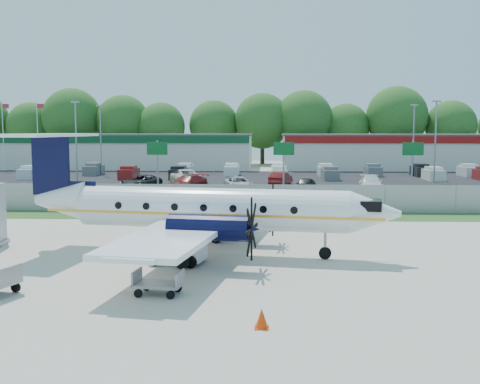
{
  "coord_description": "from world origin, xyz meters",
  "views": [
    {
      "loc": [
        1.62,
        -29.07,
        5.99
      ],
      "look_at": [
        0.0,
        6.0,
        2.3
      ],
      "focal_mm": 45.0,
      "sensor_mm": 36.0,
      "label": 1
    }
  ],
  "objects": [
    {
      "name": "light_pole_nw",
      "position": [
        -20.0,
        38.0,
        5.23
      ],
      "size": [
        0.9,
        0.35,
        9.09
      ],
      "color": "gray",
      "rests_on": "ground"
    },
    {
      "name": "flagpole_east",
      "position": [
        -30.92,
        55.0,
        5.64
      ],
      "size": [
        1.06,
        0.12,
        10.0
      ],
      "color": "white",
      "rests_on": "ground"
    },
    {
      "name": "parked_car_c",
      "position": [
        -1.2,
        28.98,
        0.0
      ],
      "size": [
        3.31,
        5.28,
        1.36
      ],
      "primitive_type": "imported",
      "rotation": [
        0.0,
        0.0,
        0.23
      ],
      "color": "silver",
      "rests_on": "ground"
    },
    {
      "name": "access_road",
      "position": [
        0.0,
        19.0,
        0.01
      ],
      "size": [
        170.0,
        8.0,
        0.02
      ],
      "primitive_type": "cube",
      "color": "black",
      "rests_on": "ground"
    },
    {
      "name": "road_car_west",
      "position": [
        -13.13,
        17.6,
        0.0
      ],
      "size": [
        6.09,
        3.11,
        1.64
      ],
      "primitive_type": "imported",
      "rotation": [
        0.0,
        0.0,
        1.64
      ],
      "color": "black",
      "rests_on": "ground"
    },
    {
      "name": "baggage_cart_far",
      "position": [
        -2.32,
        -7.95,
        0.42
      ],
      "size": [
        1.83,
        1.24,
        0.9
      ],
      "color": "gray",
      "rests_on": "ground"
    },
    {
      "name": "cone_starboard_wing",
      "position": [
        -4.0,
        3.73,
        0.23
      ],
      "size": [
        0.35,
        0.35,
        0.49
      ],
      "color": "red",
      "rests_on": "ground"
    },
    {
      "name": "building_west",
      "position": [
        -24.0,
        61.98,
        2.63
      ],
      "size": [
        46.4,
        12.4,
        5.24
      ],
      "color": "silver",
      "rests_on": "ground"
    },
    {
      "name": "parked_car_a",
      "position": [
        -10.98,
        29.59,
        0.0
      ],
      "size": [
        3.99,
        5.86,
        1.49
      ],
      "primitive_type": "imported",
      "rotation": [
        0.0,
        0.0,
        -0.31
      ],
      "color": "black",
      "rests_on": "ground"
    },
    {
      "name": "pushback_tug",
      "position": [
        -2.25,
        -2.86,
        0.6
      ],
      "size": [
        2.56,
        2.07,
        1.25
      ],
      "color": "white",
      "rests_on": "ground"
    },
    {
      "name": "cone_port_wing",
      "position": [
        1.46,
        -11.45,
        0.29
      ],
      "size": [
        0.43,
        0.43,
        0.61
      ],
      "color": "red",
      "rests_on": "ground"
    },
    {
      "name": "parked_car_b",
      "position": [
        -6.14,
        28.64,
        0.0
      ],
      "size": [
        4.11,
        5.69,
        1.53
      ],
      "primitive_type": "imported",
      "rotation": [
        0.0,
        0.0,
        -0.42
      ],
      "color": "maroon",
      "rests_on": "ground"
    },
    {
      "name": "parked_car_d",
      "position": [
        5.21,
        28.13,
        0.0
      ],
      "size": [
        2.53,
        4.27,
        1.36
      ],
      "primitive_type": "imported",
      "rotation": [
        0.0,
        0.0,
        -0.25
      ],
      "color": "black",
      "rests_on": "ground"
    },
    {
      "name": "parking_lot",
      "position": [
        0.0,
        40.0,
        0.01
      ],
      "size": [
        170.0,
        32.0,
        0.02
      ],
      "primitive_type": "cube",
      "color": "black",
      "rests_on": "ground"
    },
    {
      "name": "grass_verge",
      "position": [
        0.0,
        12.0,
        0.01
      ],
      "size": [
        170.0,
        4.0,
        0.02
      ],
      "primitive_type": "cube",
      "color": "#2D561E",
      "rests_on": "ground"
    },
    {
      "name": "light_pole_sw",
      "position": [
        -20.0,
        48.0,
        5.23
      ],
      "size": [
        0.9,
        0.35,
        9.09
      ],
      "color": "gray",
      "rests_on": "ground"
    },
    {
      "name": "building_east",
      "position": [
        26.0,
        61.98,
        2.63
      ],
      "size": [
        44.4,
        12.4,
        5.24
      ],
      "color": "silver",
      "rests_on": "ground"
    },
    {
      "name": "far_parking_rows",
      "position": [
        0.0,
        45.0,
        0.0
      ],
      "size": [
        56.0,
        10.0,
        1.6
      ],
      "primitive_type": null,
      "color": "gray",
      "rests_on": "ground"
    },
    {
      "name": "tree_line",
      "position": [
        0.0,
        74.0,
        0.0
      ],
      "size": [
        112.0,
        6.0,
        14.0
      ],
      "primitive_type": null,
      "color": "#26581A",
      "rests_on": "ground"
    },
    {
      "name": "parked_car_g",
      "position": [
        3.01,
        34.93,
        0.0
      ],
      "size": [
        2.74,
        4.57,
        1.42
      ],
      "primitive_type": "imported",
      "rotation": [
        0.0,
        0.0,
        2.83
      ],
      "color": "maroon",
      "rests_on": "ground"
    },
    {
      "name": "parked_car_e",
      "position": [
        11.6,
        29.38,
        0.0
      ],
      "size": [
        2.56,
        5.27,
        1.48
      ],
      "primitive_type": "imported",
      "rotation": [
        0.0,
        0.0,
        -0.1
      ],
      "color": "silver",
      "rests_on": "ground"
    },
    {
      "name": "light_pole_se",
      "position": [
        20.0,
        48.0,
        5.23
      ],
      "size": [
        0.9,
        0.35,
        9.09
      ],
      "color": "gray",
      "rests_on": "ground"
    },
    {
      "name": "perimeter_fence",
      "position": [
        0.0,
        14.0,
        1.0
      ],
      "size": [
        120.0,
        0.06,
        1.99
      ],
      "color": "gray",
      "rests_on": "ground"
    },
    {
      "name": "flagpole_west",
      "position": [
        -35.92,
        55.0,
        5.64
      ],
      "size": [
        1.06,
        0.12,
        10.0
      ],
      "color": "white",
      "rests_on": "ground"
    },
    {
      "name": "sign_right",
      "position": [
        14.0,
        22.91,
        3.61
      ],
      "size": [
        1.8,
        0.26,
        5.0
      ],
      "color": "gray",
      "rests_on": "ground"
    },
    {
      "name": "sign_left",
      "position": [
        -8.0,
        22.91,
        3.61
      ],
      "size": [
        1.8,
        0.26,
        5.0
      ],
      "color": "gray",
      "rests_on": "ground"
    },
    {
      "name": "road_car_mid",
      "position": [
        2.11,
        20.58,
        0.0
      ],
      "size": [
        4.26,
        2.47,
        1.33
      ],
      "primitive_type": "imported",
      "rotation": [
        0.0,
        0.0,
        -1.85
      ],
      "color": "silver",
      "rests_on": "ground"
    },
    {
      "name": "light_pole_ne",
      "position": [
        20.0,
        38.0,
        5.23
      ],
      "size": [
        0.9,
        0.35,
        9.09
      ],
      "color": "gray",
      "rests_on": "ground"
    },
    {
      "name": "sign_mid",
      "position": [
        3.0,
        22.91,
        3.61
      ],
      "size": [
        1.8,
        0.26,
        5.0
      ],
      "color": "gray",
      "rests_on": "ground"
    },
    {
      "name": "parked_car_f",
      "position": [
        -7.26,
        35.05,
        0.0
      ],
      "size": [
        4.44,
        6.72,
        1.72
      ],
      "primitive_type": "imported",
      "rotation": [
        0.0,
        0.0,
        3.42
      ],
      "color": "beige",
      "rests_on": "ground"
    },
    {
      "name": "ground",
      "position": [
        0.0,
        0.0,
        0.0
      ],
      "size": [
        170.0,
        170.0,
        0.0
      ],
      "primitive_type": "plane",
      "color": "beige",
      "rests_on": "ground"
    },
    {
      "name": "aircraft",
      "position": [
        -1.43,
        -0.76,
        2.22
      ],
      "size": [
        18.82,
        18.48,
        5.75
      ],
      "color": "white",
      "rests_on": "ground"
    }
  ]
}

